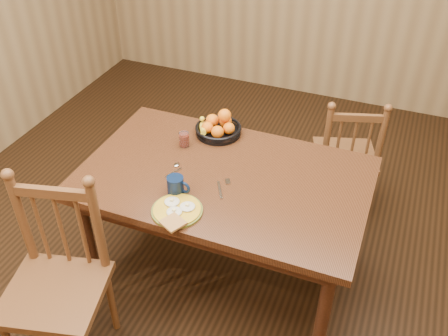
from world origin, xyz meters
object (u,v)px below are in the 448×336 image
at_px(breakfast_plate, 177,210).
at_px(coffee_mug, 176,185).
at_px(chair_near, 57,283).
at_px(fruit_bowl, 218,127).
at_px(chair_far, 346,156).
at_px(dining_table, 224,187).

distance_m(breakfast_plate, coffee_mug, 0.16).
xyz_separation_m(chair_near, coffee_mug, (0.38, 0.60, 0.29)).
distance_m(coffee_mug, fruit_bowl, 0.62).
bearing_deg(chair_near, coffee_mug, 43.53).
relative_size(chair_far, fruit_bowl, 3.17).
bearing_deg(fruit_bowl, chair_far, 32.94).
relative_size(chair_near, fruit_bowl, 3.62).
height_order(chair_far, breakfast_plate, chair_far).
bearing_deg(chair_near, fruit_bowl, 59.18).
bearing_deg(breakfast_plate, chair_far, 61.69).
bearing_deg(dining_table, chair_near, -123.94).
height_order(dining_table, coffee_mug, coffee_mug).
bearing_deg(fruit_bowl, chair_near, -106.97).
distance_m(dining_table, breakfast_plate, 0.40).
bearing_deg(dining_table, chair_far, 57.15).
xyz_separation_m(dining_table, chair_near, (-0.56, -0.83, -0.15)).
bearing_deg(chair_near, dining_table, 42.20).
relative_size(chair_far, breakfast_plate, 3.02).
xyz_separation_m(dining_table, coffee_mug, (-0.18, -0.24, 0.14)).
bearing_deg(dining_table, fruit_bowl, 116.43).
relative_size(chair_far, coffee_mug, 6.87).
xyz_separation_m(chair_far, chair_near, (-1.12, -1.70, 0.06)).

